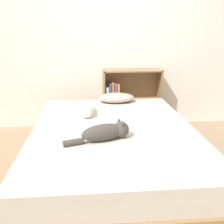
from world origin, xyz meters
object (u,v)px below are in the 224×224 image
at_px(cat_light, 86,109).
at_px(cat_dark, 107,132).
at_px(bed, 113,152).
at_px(bookshelf, 129,98).
at_px(pillow, 116,98).

xyz_separation_m(cat_light, cat_dark, (0.18, -0.71, 0.01)).
xyz_separation_m(bed, bookshelf, (0.35, 1.35, 0.20)).
bearing_deg(cat_dark, bookshelf, 57.13).
distance_m(bed, cat_dark, 0.44).
distance_m(pillow, cat_dark, 1.17).
distance_m(cat_dark, bookshelf, 1.69).
height_order(cat_light, cat_dark, cat_dark).
bearing_deg(pillow, bed, -97.46).
xyz_separation_m(pillow, bookshelf, (0.24, 0.48, -0.13)).
relative_size(pillow, cat_dark, 0.84).
bearing_deg(bed, cat_dark, -106.03).
xyz_separation_m(bed, cat_dark, (-0.08, -0.28, 0.33)).
height_order(pillow, bookshelf, bookshelf).
distance_m(pillow, bookshelf, 0.55).
relative_size(cat_dark, bookshelf, 0.64).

